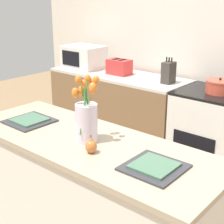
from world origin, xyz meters
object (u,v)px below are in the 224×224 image
(flower_vase, at_px, (87,117))
(cooking_pot, at_px, (220,86))
(stove_range, at_px, (208,134))
(microwave, at_px, (84,57))
(toaster, at_px, (119,67))
(knife_block, at_px, (168,73))
(pear_figurine, at_px, (91,146))
(plate_setting_right, at_px, (154,167))
(plate_setting_left, at_px, (30,121))

(flower_vase, relative_size, cooking_pot, 1.67)
(stove_range, distance_m, microwave, 1.80)
(toaster, relative_size, knife_block, 1.04)
(microwave, relative_size, knife_block, 1.78)
(pear_figurine, distance_m, plate_setting_right, 0.39)
(microwave, distance_m, knife_block, 1.22)
(flower_vase, bearing_deg, toaster, 123.23)
(microwave, bearing_deg, toaster, -0.28)
(flower_vase, xyz_separation_m, pear_figurine, (0.14, -0.11, -0.11))
(stove_range, height_order, plate_setting_right, plate_setting_right)
(stove_range, relative_size, flower_vase, 2.03)
(plate_setting_left, height_order, plate_setting_right, same)
(pear_figurine, relative_size, cooking_pot, 0.43)
(flower_vase, bearing_deg, plate_setting_right, -3.34)
(plate_setting_right, distance_m, microwave, 2.70)
(plate_setting_right, distance_m, knife_block, 1.88)
(knife_block, bearing_deg, cooking_pot, -0.70)
(plate_setting_left, bearing_deg, cooking_pot, 66.64)
(flower_vase, bearing_deg, plate_setting_left, -176.81)
(plate_setting_left, distance_m, toaster, 1.71)
(flower_vase, xyz_separation_m, plate_setting_left, (-0.55, -0.03, -0.15))
(flower_vase, distance_m, plate_setting_right, 0.54)
(knife_block, bearing_deg, microwave, -179.78)
(toaster, distance_m, microwave, 0.57)
(stove_range, relative_size, cooking_pot, 3.40)
(plate_setting_left, relative_size, toaster, 1.07)
(stove_range, xyz_separation_m, pear_figurine, (0.05, -1.71, 0.49))
(stove_range, height_order, cooking_pot, cooking_pot)
(plate_setting_left, height_order, knife_block, knife_block)
(pear_figurine, bearing_deg, knife_block, 107.45)
(stove_range, height_order, microwave, microwave)
(flower_vase, height_order, pear_figurine, flower_vase)
(flower_vase, distance_m, cooking_pot, 1.61)
(knife_block, bearing_deg, pear_figurine, -72.55)
(stove_range, distance_m, plate_setting_left, 1.81)
(pear_figurine, xyz_separation_m, cooking_pot, (0.02, 1.71, 0.01))
(plate_setting_right, bearing_deg, cooking_pot, 102.57)
(plate_setting_left, bearing_deg, microwave, 123.33)
(stove_range, relative_size, pear_figurine, 7.83)
(toaster, distance_m, cooking_pot, 1.21)
(cooking_pot, bearing_deg, toaster, -179.97)
(cooking_pot, bearing_deg, plate_setting_right, -77.43)
(cooking_pot, xyz_separation_m, knife_block, (-0.56, 0.01, 0.05))
(pear_figurine, distance_m, knife_block, 1.80)
(stove_range, bearing_deg, cooking_pot, -2.30)
(toaster, bearing_deg, flower_vase, -56.77)
(stove_range, bearing_deg, plate_setting_left, -111.21)
(stove_range, relative_size, microwave, 1.84)
(flower_vase, relative_size, knife_block, 1.61)
(plate_setting_left, relative_size, plate_setting_right, 1.00)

